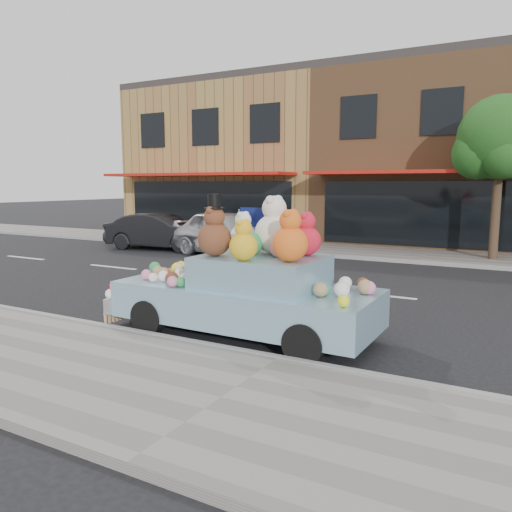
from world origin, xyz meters
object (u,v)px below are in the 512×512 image
Objects in this scene: car_silver at (229,233)px; car_dark at (160,231)px; street_tree at (501,145)px; art_car at (248,286)px.

car_dark is (-3.26, 0.30, -0.11)m from car_silver.
street_tree is 1.16× the size of art_car.
car_silver is at bearing 124.37° from art_car.
street_tree is 12.10m from car_dark.
street_tree reaches higher than car_silver.
car_silver is 1.13× the size of car_dark.
car_silver is 3.28m from car_dark.
street_tree is at bearing 74.63° from art_car.
street_tree reaches higher than car_dark.
car_dark is at bearing 137.14° from art_car.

